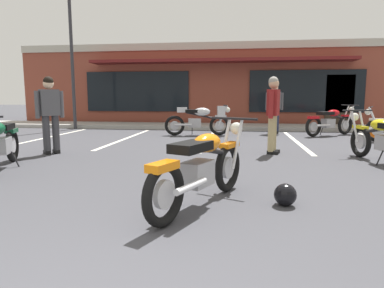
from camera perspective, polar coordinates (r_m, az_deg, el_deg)
ground_plane at (r=5.31m, az=-1.76°, el=-5.67°), size 80.00×80.00×0.00m
sidewalk_kerb at (r=13.41m, az=4.17°, el=2.97°), size 22.00×1.80×0.14m
brick_storefront_building at (r=17.04m, az=5.06°, el=9.66°), size 17.67×6.11×3.47m
painted_stall_lines at (r=9.84m, az=2.78°, el=0.73°), size 9.98×4.80×0.01m
motorcycle_foreground_classic at (r=3.89m, az=1.72°, el=-3.78°), size 1.12×1.99×0.98m
motorcycle_red_sportbike at (r=6.67m, az=-29.62°, el=0.14°), size 1.07×2.01×0.98m
motorcycle_black_cruiser at (r=10.90m, az=1.46°, el=4.23°), size 2.10×0.79×0.98m
motorcycle_silver_naked at (r=7.26m, az=29.55°, el=0.71°), size 0.91×2.07×0.98m
motorcycle_blue_standard at (r=11.71m, az=22.26°, el=3.57°), size 1.82×1.44×0.98m
person_in_black_shirt at (r=7.60m, az=13.46°, el=5.53°), size 0.35×0.60×1.68m
person_in_shorts_foreground at (r=7.96m, az=-22.78°, el=5.23°), size 0.48×0.51×1.68m
person_by_back_row at (r=11.76m, az=13.67°, el=6.35°), size 0.61×0.33×1.68m
helmet_on_pavement at (r=4.10m, az=15.39°, el=-8.22°), size 0.26×0.26×0.26m
traffic_cone at (r=11.04m, az=28.17°, el=1.92°), size 0.34×0.34×0.53m
parking_lot_lamp_post at (r=13.77m, az=-19.86°, el=16.07°), size 0.24×0.76×5.09m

